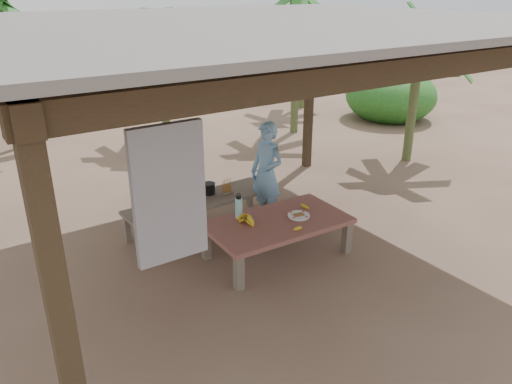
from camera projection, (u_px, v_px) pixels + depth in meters
ground at (252, 254)px, 6.58m from camera, size 80.00×80.00×0.00m
pavilion at (251, 34)px, 5.49m from camera, size 6.60×5.60×2.95m
work_table at (278, 225)px, 6.39m from camera, size 1.83×1.06×0.50m
bench at (200, 203)px, 7.14m from camera, size 2.22×0.69×0.45m
ripe_banana_bunch at (244, 220)px, 6.21m from camera, size 0.30×0.28×0.15m
plate at (299, 216)px, 6.45m from camera, size 0.29×0.29×0.04m
loose_banana_front at (298, 228)px, 6.11m from camera, size 0.16×0.06×0.04m
loose_banana_side at (305, 206)px, 6.72m from camera, size 0.07×0.16×0.04m
water_flask at (239, 207)px, 6.39m from camera, size 0.09×0.09×0.34m
green_banana_stalk at (187, 193)px, 6.95m from camera, size 0.27×0.27×0.29m
cooking_pot at (209, 189)px, 7.28m from camera, size 0.18×0.18×0.16m
skewer_rack at (227, 186)px, 7.27m from camera, size 0.18×0.09×0.24m
woman at (267, 173)px, 7.21m from camera, size 0.48×0.62×1.52m
banana_plant_ne at (298, 3)px, 10.88m from camera, size 1.80×1.80×3.40m
banana_plant_n at (160, 38)px, 10.54m from camera, size 1.80×1.80×2.71m
banana_plant_e at (420, 43)px, 9.23m from camera, size 1.80×1.80×2.76m
banana_plant_far at (304, 6)px, 13.32m from camera, size 1.80×1.80×3.25m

